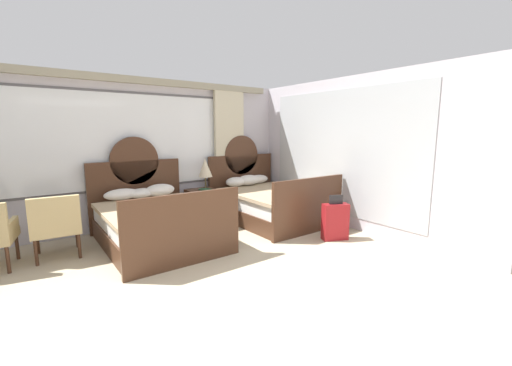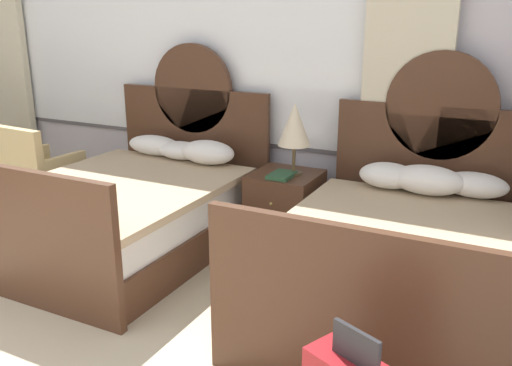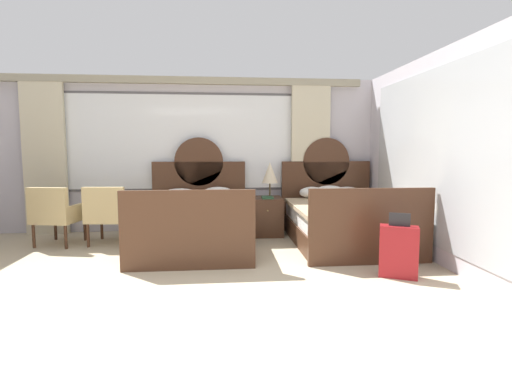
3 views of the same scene
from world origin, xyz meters
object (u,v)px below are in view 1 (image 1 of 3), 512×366
Objects in this scene: suitcase_on_floor at (335,221)px; table_lamp_on_nightstand at (205,168)px; armchair_by_window_left at (56,223)px; bed_near_mirror at (269,202)px; book_on_nightstand at (206,190)px; nightstand_between_beds at (203,206)px; bed_near_window at (156,221)px.

table_lamp_on_nightstand is at bearing 118.66° from suitcase_on_floor.
suitcase_on_floor is at bearing -25.51° from armchair_by_window_left.
bed_near_mirror reaches higher than book_on_nightstand.
nightstand_between_beds is 0.71× the size of armchair_by_window_left.
bed_near_mirror is 3.59× the size of table_lamp_on_nightstand.
bed_near_mirror is 3.35× the size of nightstand_between_beds.
book_on_nightstand is at bearing 155.55° from bed_near_mirror.
table_lamp_on_nightstand is 0.66× the size of armchair_by_window_left.
nightstand_between_beds is at bearing 97.31° from book_on_nightstand.
bed_near_window is at bearing -9.15° from armchair_by_window_left.
suitcase_on_floor is (2.39, -1.56, -0.06)m from bed_near_window.
suitcase_on_floor is at bearing -85.21° from bed_near_mirror.
bed_near_mirror is at bearing 94.79° from suitcase_on_floor.
table_lamp_on_nightstand is at bearing 27.49° from bed_near_window.
suitcase_on_floor is (0.13, -1.56, -0.06)m from bed_near_mirror.
book_on_nightstand is at bearing 6.89° from armchair_by_window_left.
bed_near_window is 1.35m from armchair_by_window_left.
bed_near_window is 1.52m from table_lamp_on_nightstand.
bed_near_mirror is (2.26, 0.00, 0.00)m from bed_near_window.
book_on_nightstand reaches higher than nightstand_between_beds.
bed_near_mirror is 3.59m from armchair_by_window_left.
bed_near_mirror is 1.29m from nightstand_between_beds.
bed_near_window is at bearing 146.91° from suitcase_on_floor.
bed_near_window and bed_near_mirror have the same top height.
bed_near_window reaches higher than suitcase_on_floor.
bed_near_window is 3.59× the size of table_lamp_on_nightstand.
armchair_by_window_left is (-2.45, -0.41, 0.18)m from nightstand_between_beds.
bed_near_mirror reaches higher than suitcase_on_floor.
nightstand_between_beds is 2.49m from armchair_by_window_left.
nightstand_between_beds is (1.13, 0.62, -0.04)m from bed_near_window.
armchair_by_window_left is at bearing -170.73° from table_lamp_on_nightstand.
table_lamp_on_nightstand is at bearing 64.00° from book_on_nightstand.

